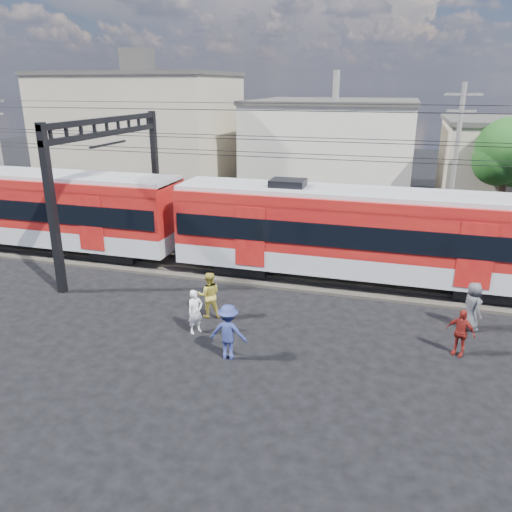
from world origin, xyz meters
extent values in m
plane|color=black|center=(0.00, 0.00, 0.00)|extent=(120.00, 120.00, 0.00)
cube|color=#2D2823|center=(0.00, 8.00, 0.06)|extent=(70.00, 3.40, 0.12)
cube|color=#59544C|center=(0.00, 7.25, 0.18)|extent=(70.00, 0.12, 0.12)
cube|color=#59544C|center=(0.00, 8.75, 0.18)|extent=(70.00, 0.12, 0.12)
cube|color=black|center=(-9.78, 8.00, 0.35)|extent=(2.40, 2.20, 0.70)
cube|color=#A7AAAF|center=(-14.90, 8.00, 1.15)|extent=(16.00, 3.00, 0.90)
cube|color=maroon|center=(-14.90, 8.00, 2.80)|extent=(16.00, 3.00, 2.40)
cube|color=black|center=(-14.90, 8.00, 2.55)|extent=(15.68, 3.08, 0.95)
cube|color=#A7AAAF|center=(-14.90, 8.00, 4.05)|extent=(16.00, 2.60, 0.25)
cube|color=black|center=(-3.22, 8.00, 0.35)|extent=(2.40, 2.20, 0.70)
cube|color=black|center=(7.02, 8.00, 0.35)|extent=(2.40, 2.20, 0.70)
cube|color=#A7AAAF|center=(1.90, 8.00, 1.15)|extent=(16.00, 3.00, 0.90)
cube|color=maroon|center=(1.90, 8.00, 2.80)|extent=(16.00, 3.00, 2.40)
cube|color=black|center=(1.90, 8.00, 2.55)|extent=(15.68, 3.08, 0.95)
cube|color=#A7AAAF|center=(1.90, 8.00, 4.05)|extent=(16.00, 2.60, 0.25)
cube|color=black|center=(-10.00, 3.50, 3.50)|extent=(0.30, 0.30, 7.00)
cube|color=black|center=(-10.00, 12.50, 3.50)|extent=(0.30, 0.30, 7.00)
cube|color=black|center=(-10.00, 8.00, 6.80)|extent=(0.25, 9.30, 0.25)
cube|color=black|center=(-10.00, 8.00, 6.20)|extent=(0.25, 9.30, 0.25)
cylinder|color=black|center=(0.00, 7.30, 5.50)|extent=(70.00, 0.03, 0.03)
cylinder|color=black|center=(0.00, 8.70, 5.50)|extent=(70.00, 0.03, 0.03)
cylinder|color=black|center=(0.00, 7.30, 6.20)|extent=(70.00, 0.03, 0.03)
cylinder|color=black|center=(0.00, 8.70, 6.20)|extent=(70.00, 0.03, 0.03)
cylinder|color=black|center=(0.00, 4.50, 7.50)|extent=(70.00, 0.03, 0.03)
cylinder|color=black|center=(0.00, 11.50, 7.50)|extent=(70.00, 0.03, 0.03)
cube|color=tan|center=(-17.00, 24.00, 4.50)|extent=(14.00, 10.00, 9.00)
cube|color=#3F3D3A|center=(-17.00, 24.00, 9.15)|extent=(14.28, 10.20, 0.30)
cube|color=beige|center=(-2.00, 27.00, 3.50)|extent=(12.00, 12.00, 7.00)
cube|color=#3F3D3A|center=(-2.00, 27.00, 7.15)|extent=(12.24, 12.24, 0.30)
cylinder|color=slate|center=(6.00, 15.00, 4.25)|extent=(0.24, 0.24, 8.50)
cube|color=slate|center=(6.00, 15.00, 7.90)|extent=(1.80, 0.12, 0.12)
cube|color=slate|center=(6.00, 15.00, 7.10)|extent=(1.40, 0.12, 0.12)
cylinder|color=slate|center=(-22.00, 14.00, 4.00)|extent=(0.24, 0.24, 8.00)
cylinder|color=#382619|center=(9.00, 18.00, 1.96)|extent=(0.36, 0.36, 3.92)
sphere|color=#154513|center=(9.00, 18.00, 4.90)|extent=(3.64, 3.64, 3.64)
imported|color=silver|center=(-3.12, 1.71, 0.80)|extent=(0.65, 0.70, 1.60)
imported|color=gold|center=(-3.12, 3.03, 0.89)|extent=(1.06, 0.95, 1.78)
imported|color=navy|center=(-1.41, 0.37, 0.93)|extent=(1.21, 0.71, 1.85)
imported|color=maroon|center=(5.69, 2.68, 0.80)|extent=(1.01, 0.75, 1.60)
imported|color=#444549|center=(6.25, 4.72, 0.90)|extent=(0.91, 1.04, 1.79)
camera|label=1|loc=(3.42, -12.98, 8.35)|focal=35.00mm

